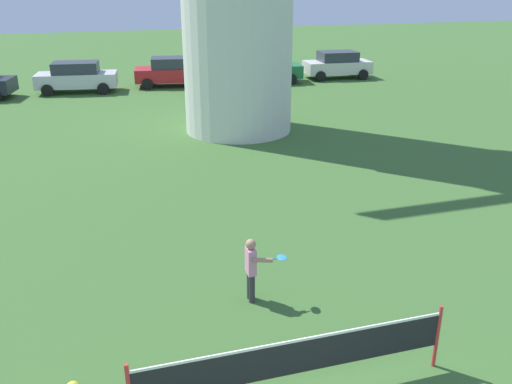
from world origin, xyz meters
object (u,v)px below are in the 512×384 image
object	(u,v)px
tennis_net	(296,357)
parked_car_silver	(77,77)
parked_car_red	(173,71)
parked_car_green	(263,68)
player_far	(252,266)
parked_car_cream	(337,64)

from	to	relation	value
tennis_net	parked_car_silver	world-z (taller)	parked_car_silver
parked_car_red	parked_car_green	bearing A→B (deg)	-4.72
player_far	parked_car_red	bearing A→B (deg)	85.44
player_far	parked_car_silver	distance (m)	21.71
tennis_net	parked_car_green	world-z (taller)	parked_car_green
parked_car_silver	parked_car_red	distance (m)	5.08
player_far	parked_car_silver	world-z (taller)	parked_car_silver
parked_car_red	parked_car_green	size ratio (longest dim) A/B	0.96
tennis_net	parked_car_red	distance (m)	24.38
parked_car_red	parked_car_silver	bearing A→B (deg)	-177.17
tennis_net	parked_car_red	world-z (taller)	parked_car_red
tennis_net	parked_car_cream	size ratio (longest dim) A/B	1.19
tennis_net	parked_car_silver	distance (m)	24.27
tennis_net	parked_car_silver	xyz separation A→B (m)	(-3.24, 24.06, 0.13)
player_far	parked_car_cream	size ratio (longest dim) A/B	0.32
tennis_net	player_far	distance (m)	2.60
parked_car_red	parked_car_green	distance (m)	5.07
player_far	parked_car_silver	size ratio (longest dim) A/B	0.30
parked_car_silver	parked_car_green	distance (m)	10.12
tennis_net	parked_car_green	xyz separation A→B (m)	(6.88, 23.89, 0.13)
parked_car_red	player_far	bearing A→B (deg)	-94.56
parked_car_green	parked_car_silver	bearing A→B (deg)	179.06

